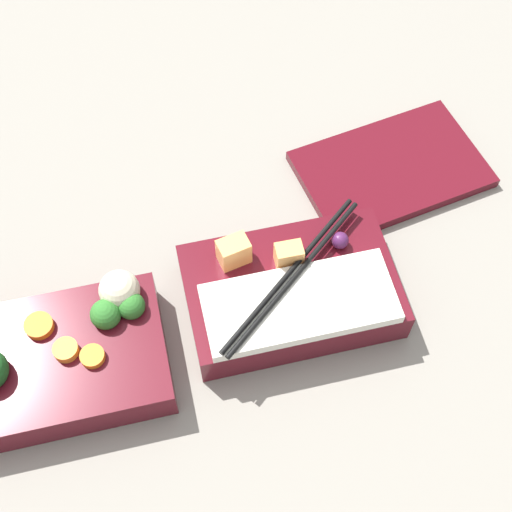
# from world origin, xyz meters

# --- Properties ---
(ground_plane) EXTENTS (3.00, 3.00, 0.00)m
(ground_plane) POSITION_xyz_m (0.00, 0.00, 0.00)
(ground_plane) COLOR gray
(bento_tray_vegetable) EXTENTS (0.21, 0.13, 0.07)m
(bento_tray_vegetable) POSITION_xyz_m (-0.11, -0.01, 0.03)
(bento_tray_vegetable) COLOR #510F19
(bento_tray_vegetable) RESTS_ON ground_plane
(bento_tray_rice) EXTENTS (0.21, 0.14, 0.07)m
(bento_tray_rice) POSITION_xyz_m (0.12, 0.01, 0.03)
(bento_tray_rice) COLOR #510F19
(bento_tray_rice) RESTS_ON ground_plane
(bento_lid) EXTENTS (0.22, 0.16, 0.01)m
(bento_lid) POSITION_xyz_m (0.28, 0.15, 0.01)
(bento_lid) COLOR #510F19
(bento_lid) RESTS_ON ground_plane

